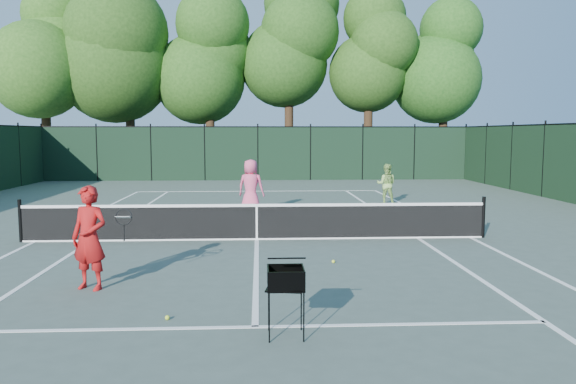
{
  "coord_description": "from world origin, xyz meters",
  "views": [
    {
      "loc": [
        0.07,
        -13.93,
        2.67
      ],
      "look_at": [
        0.84,
        1.0,
        1.1
      ],
      "focal_mm": 35.0,
      "sensor_mm": 36.0,
      "label": 1
    }
  ],
  "objects_px": {
    "player_pink": "(251,187)",
    "player_green": "(386,184)",
    "loose_ball_midcourt": "(333,261)",
    "loose_ball_near_cart": "(167,318)",
    "ball_hopper": "(286,279)",
    "coach": "(90,238)"
  },
  "relations": [
    {
      "from": "coach",
      "to": "loose_ball_midcourt",
      "type": "xyz_separation_m",
      "value": [
        4.42,
        1.71,
        -0.86
      ]
    },
    {
      "from": "coach",
      "to": "loose_ball_near_cart",
      "type": "height_order",
      "value": "coach"
    },
    {
      "from": "coach",
      "to": "ball_hopper",
      "type": "height_order",
      "value": "coach"
    },
    {
      "from": "loose_ball_near_cart",
      "to": "loose_ball_midcourt",
      "type": "xyz_separation_m",
      "value": [
        2.85,
        3.4,
        0.0
      ]
    },
    {
      "from": "ball_hopper",
      "to": "loose_ball_midcourt",
      "type": "distance_m",
      "value": 4.36
    },
    {
      "from": "loose_ball_near_cart",
      "to": "loose_ball_midcourt",
      "type": "relative_size",
      "value": 1.0
    },
    {
      "from": "coach",
      "to": "loose_ball_near_cart",
      "type": "distance_m",
      "value": 2.46
    },
    {
      "from": "loose_ball_near_cart",
      "to": "player_pink",
      "type": "bearing_deg",
      "value": 84.36
    },
    {
      "from": "loose_ball_midcourt",
      "to": "coach",
      "type": "bearing_deg",
      "value": -158.89
    },
    {
      "from": "loose_ball_near_cart",
      "to": "loose_ball_midcourt",
      "type": "distance_m",
      "value": 4.44
    },
    {
      "from": "ball_hopper",
      "to": "loose_ball_midcourt",
      "type": "relative_size",
      "value": 13.57
    },
    {
      "from": "coach",
      "to": "player_green",
      "type": "distance_m",
      "value": 13.63
    },
    {
      "from": "player_pink",
      "to": "ball_hopper",
      "type": "height_order",
      "value": "player_pink"
    },
    {
      "from": "player_pink",
      "to": "player_green",
      "type": "bearing_deg",
      "value": -138.13
    },
    {
      "from": "loose_ball_midcourt",
      "to": "player_pink",
      "type": "bearing_deg",
      "value": 103.91
    },
    {
      "from": "player_pink",
      "to": "player_green",
      "type": "distance_m",
      "value": 5.56
    },
    {
      "from": "player_green",
      "to": "ball_hopper",
      "type": "height_order",
      "value": "player_green"
    },
    {
      "from": "player_pink",
      "to": "ball_hopper",
      "type": "distance_m",
      "value": 11.42
    },
    {
      "from": "loose_ball_midcourt",
      "to": "player_green",
      "type": "bearing_deg",
      "value": 71.08
    },
    {
      "from": "coach",
      "to": "loose_ball_midcourt",
      "type": "bearing_deg",
      "value": 41.28
    },
    {
      "from": "player_pink",
      "to": "player_green",
      "type": "height_order",
      "value": "player_pink"
    },
    {
      "from": "player_green",
      "to": "ball_hopper",
      "type": "bearing_deg",
      "value": 87.38
    }
  ]
}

